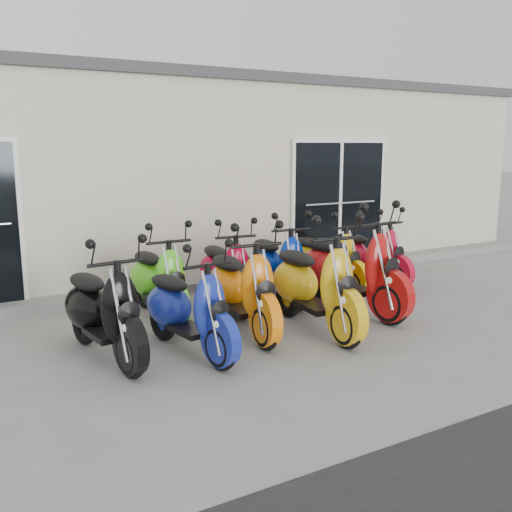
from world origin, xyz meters
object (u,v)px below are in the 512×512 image
object	(u,v)px
scooter_back_red	(225,262)
scooter_back_extra	(369,246)
scooter_front_red	(349,256)
scooter_back_green	(158,269)
scooter_back_blue	(278,255)
scooter_back_yellow	(326,251)
scooter_front_orange_a	(241,276)
scooter_front_orange_b	(314,271)
scooter_front_black	(102,296)
scooter_front_blue	(187,296)

from	to	relation	value
scooter_back_red	scooter_back_extra	xyz separation A→B (m)	(2.56, 0.01, -0.01)
scooter_front_red	scooter_back_green	world-z (taller)	scooter_front_red
scooter_back_red	scooter_back_blue	distance (m)	0.82
scooter_back_yellow	scooter_front_orange_a	bearing A→B (deg)	-159.04
scooter_front_orange_a	scooter_back_extra	distance (m)	3.08
scooter_front_orange_b	scooter_back_blue	distance (m)	1.44
scooter_back_red	scooter_front_orange_a	bearing A→B (deg)	-101.29
scooter_front_black	scooter_front_orange_b	distance (m)	2.46
scooter_back_green	scooter_back_extra	xyz separation A→B (m)	(3.53, 0.02, -0.01)
scooter_front_orange_a	scooter_front_black	bearing A→B (deg)	-174.27
scooter_front_red	scooter_back_red	size ratio (longest dim) A/B	1.18
scooter_back_green	scooter_back_blue	world-z (taller)	scooter_back_blue
scooter_front_blue	scooter_back_extra	xyz separation A→B (m)	(3.71, 1.40, 0.00)
scooter_front_orange_a	scooter_back_green	bearing A→B (deg)	125.68
scooter_front_orange_a	scooter_back_red	world-z (taller)	scooter_front_orange_a
scooter_front_black	scooter_back_green	xyz separation A→B (m)	(1.00, 1.09, -0.02)
scooter_back_green	scooter_back_red	world-z (taller)	scooter_back_green
scooter_front_black	scooter_back_green	distance (m)	1.48
scooter_front_orange_a	scooter_back_blue	xyz separation A→B (m)	(1.15, 1.03, -0.03)
scooter_front_blue	scooter_back_yellow	bearing A→B (deg)	17.16
scooter_front_orange_a	scooter_front_orange_b	world-z (taller)	scooter_front_orange_b
scooter_front_black	scooter_front_red	size ratio (longest dim) A/B	0.89
scooter_front_blue	scooter_back_green	distance (m)	1.39
scooter_back_yellow	scooter_back_extra	distance (m)	0.85
scooter_front_orange_a	scooter_back_red	xyz separation A→B (m)	(0.33, 1.06, -0.05)
scooter_front_orange_a	scooter_front_red	size ratio (longest dim) A/B	0.91
scooter_front_blue	scooter_back_extra	bearing A→B (deg)	11.76
scooter_back_yellow	scooter_back_extra	xyz separation A→B (m)	(0.85, 0.00, 0.00)
scooter_front_orange_a	scooter_back_red	size ratio (longest dim) A/B	1.08
scooter_front_red	scooter_back_yellow	xyz separation A→B (m)	(0.39, 1.02, -0.12)
scooter_back_extra	scooter_back_blue	bearing A→B (deg)	174.59
scooter_front_orange_a	scooter_front_blue	bearing A→B (deg)	-153.82
scooter_front_red	scooter_back_green	size ratio (longest dim) A/B	1.17
scooter_back_blue	scooter_back_yellow	bearing A→B (deg)	8.48
scooter_front_orange_b	scooter_front_red	size ratio (longest dim) A/B	0.96
scooter_front_red	scooter_back_blue	xyz separation A→B (m)	(-0.50, 0.99, -0.10)
scooter_back_extra	scooter_front_orange_a	bearing A→B (deg)	-166.38
scooter_back_red	scooter_back_green	bearing A→B (deg)	-173.27
scooter_back_yellow	scooter_front_orange_b	bearing A→B (deg)	-137.61
scooter_back_blue	scooter_back_extra	xyz separation A→B (m)	(1.74, 0.04, -0.03)
scooter_back_green	scooter_back_red	bearing A→B (deg)	0.15
scooter_front_black	scooter_back_extra	size ratio (longest dim) A/B	1.06
scooter_front_blue	scooter_back_red	world-z (taller)	scooter_back_red
scooter_front_orange_b	scooter_back_blue	bearing A→B (deg)	79.60
scooter_front_orange_b	scooter_front_red	distance (m)	0.95
scooter_front_blue	scooter_back_blue	distance (m)	2.40
scooter_front_orange_b	scooter_back_extra	size ratio (longest dim) A/B	1.15
scooter_back_blue	scooter_front_orange_a	bearing A→B (deg)	-132.13
scooter_front_blue	scooter_back_blue	xyz separation A→B (m)	(1.97, 1.36, 0.03)
scooter_front_black	scooter_front_blue	distance (m)	0.87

